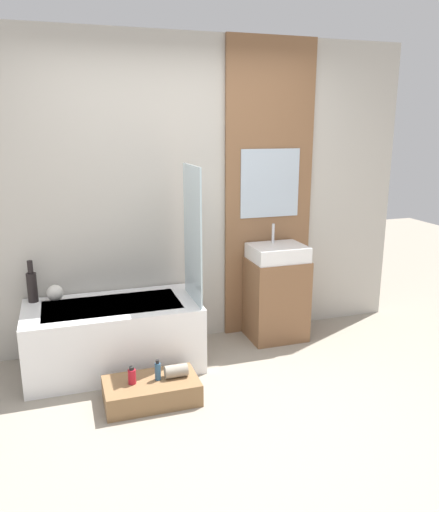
{
  "coord_description": "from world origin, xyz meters",
  "views": [
    {
      "loc": [
        -0.97,
        -2.56,
        1.87
      ],
      "look_at": [
        0.09,
        0.71,
        0.97
      ],
      "focal_mm": 35.0,
      "sensor_mm": 36.0,
      "label": 1
    }
  ],
  "objects_px": {
    "bottle_soap_primary": "(132,376)",
    "bottle_soap_secondary": "(158,371)",
    "wooden_step_bench": "(151,391)",
    "sink": "(278,253)",
    "bathtub": "(114,335)",
    "vase_tall_dark": "(32,285)",
    "vase_round_light": "(55,293)"
  },
  "relations": [
    {
      "from": "sink",
      "to": "bottle_soap_primary",
      "type": "bearing_deg",
      "value": -152.17
    },
    {
      "from": "bottle_soap_primary",
      "to": "bottle_soap_secondary",
      "type": "relative_size",
      "value": 0.84
    },
    {
      "from": "bathtub",
      "to": "wooden_step_bench",
      "type": "relative_size",
      "value": 2.06
    },
    {
      "from": "wooden_step_bench",
      "to": "bottle_soap_primary",
      "type": "relative_size",
      "value": 5.19
    },
    {
      "from": "sink",
      "to": "bottle_soap_secondary",
      "type": "bearing_deg",
      "value": -148.83
    },
    {
      "from": "sink",
      "to": "vase_tall_dark",
      "type": "height_order",
      "value": "sink"
    },
    {
      "from": "vase_round_light",
      "to": "bottle_soap_secondary",
      "type": "bearing_deg",
      "value": -52.7
    },
    {
      "from": "vase_round_light",
      "to": "bottle_soap_secondary",
      "type": "relative_size",
      "value": 0.87
    },
    {
      "from": "bottle_soap_primary",
      "to": "vase_tall_dark",
      "type": "bearing_deg",
      "value": 125.92
    },
    {
      "from": "bathtub",
      "to": "vase_round_light",
      "type": "relative_size",
      "value": 10.4
    },
    {
      "from": "sink",
      "to": "bottle_soap_secondary",
      "type": "xyz_separation_m",
      "value": [
        -1.23,
        -0.74,
        -0.57
      ]
    },
    {
      "from": "wooden_step_bench",
      "to": "sink",
      "type": "distance_m",
      "value": 1.64
    },
    {
      "from": "vase_tall_dark",
      "to": "bottle_soap_secondary",
      "type": "distance_m",
      "value": 1.27
    },
    {
      "from": "bathtub",
      "to": "sink",
      "type": "bearing_deg",
      "value": 4.97
    },
    {
      "from": "bathtub",
      "to": "vase_tall_dark",
      "type": "height_order",
      "value": "vase_tall_dark"
    },
    {
      "from": "wooden_step_bench",
      "to": "bottle_soap_secondary",
      "type": "distance_m",
      "value": 0.15
    },
    {
      "from": "bathtub",
      "to": "vase_tall_dark",
      "type": "relative_size",
      "value": 3.99
    },
    {
      "from": "bottle_soap_primary",
      "to": "bottle_soap_secondary",
      "type": "height_order",
      "value": "bottle_soap_secondary"
    },
    {
      "from": "vase_tall_dark",
      "to": "bottle_soap_secondary",
      "type": "relative_size",
      "value": 2.26
    },
    {
      "from": "wooden_step_bench",
      "to": "vase_tall_dark",
      "type": "xyz_separation_m",
      "value": [
        -0.76,
        0.88,
        0.58
      ]
    },
    {
      "from": "bathtub",
      "to": "bottle_soap_primary",
      "type": "height_order",
      "value": "bathtub"
    },
    {
      "from": "sink",
      "to": "bottle_soap_secondary",
      "type": "relative_size",
      "value": 3.19
    },
    {
      "from": "bottle_soap_secondary",
      "to": "sink",
      "type": "bearing_deg",
      "value": 31.17
    },
    {
      "from": "bathtub",
      "to": "vase_tall_dark",
      "type": "xyz_separation_m",
      "value": [
        -0.58,
        0.26,
        0.4
      ]
    },
    {
      "from": "bathtub",
      "to": "bottle_soap_secondary",
      "type": "xyz_separation_m",
      "value": [
        0.23,
        -0.62,
        -0.04
      ]
    },
    {
      "from": "bottle_soap_primary",
      "to": "bottle_soap_secondary",
      "type": "distance_m",
      "value": 0.18
    },
    {
      "from": "bathtub",
      "to": "bottle_soap_secondary",
      "type": "relative_size",
      "value": 9.03
    },
    {
      "from": "sink",
      "to": "bottle_soap_primary",
      "type": "xyz_separation_m",
      "value": [
        -1.41,
        -0.74,
        -0.58
      ]
    },
    {
      "from": "vase_tall_dark",
      "to": "sink",
      "type": "bearing_deg",
      "value": -3.73
    },
    {
      "from": "sink",
      "to": "vase_tall_dark",
      "type": "relative_size",
      "value": 1.41
    },
    {
      "from": "bathtub",
      "to": "vase_round_light",
      "type": "bearing_deg",
      "value": 150.54
    },
    {
      "from": "bathtub",
      "to": "sink",
      "type": "xyz_separation_m",
      "value": [
        1.46,
        0.13,
        0.53
      ]
    }
  ]
}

